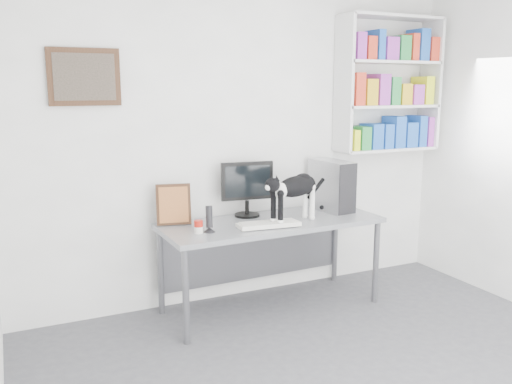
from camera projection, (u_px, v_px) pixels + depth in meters
room at (397, 179)px, 2.87m from camera, size 4.01×4.01×2.70m
bookshelf at (389, 84)px, 5.01m from camera, size 1.03×0.28×1.24m
wall_art at (84, 77)px, 3.98m from camera, size 0.52×0.04×0.42m
desk at (271, 265)px, 4.50m from camera, size 1.83×0.76×0.75m
monitor at (247, 189)px, 4.53m from camera, size 0.47×0.27×0.47m
keyboard at (268, 224)px, 4.23m from camera, size 0.50×0.24×0.04m
pc_tower at (331, 185)px, 4.76m from camera, size 0.24×0.46×0.44m
speaker at (209, 218)px, 4.06m from camera, size 0.11×0.11×0.21m
leaning_print at (174, 204)px, 4.27m from camera, size 0.29×0.17×0.34m
soup_can at (199, 227)px, 4.04m from camera, size 0.08×0.08×0.10m
cat at (295, 198)px, 4.33m from camera, size 0.66×0.39×0.39m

